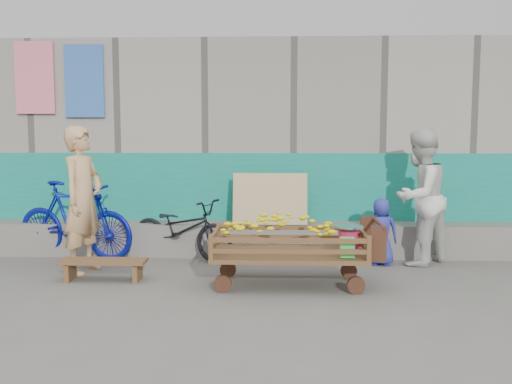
{
  "coord_description": "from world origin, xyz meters",
  "views": [
    {
      "loc": [
        0.41,
        -5.39,
        1.7
      ],
      "look_at": [
        0.15,
        1.2,
        1.0
      ],
      "focal_mm": 40.0,
      "sensor_mm": 36.0,
      "label": 1
    }
  ],
  "objects_px": {
    "banana_cart": "(286,238)",
    "bicycle_dark": "(182,229)",
    "bicycle_blue": "(74,220)",
    "vendor_man": "(83,199)",
    "woman": "(419,197)",
    "child": "(381,232)",
    "bench": "(104,265)"
  },
  "relations": [
    {
      "from": "banana_cart",
      "to": "bicycle_dark",
      "type": "height_order",
      "value": "bicycle_dark"
    },
    {
      "from": "bicycle_blue",
      "to": "vendor_man",
      "type": "bearing_deg",
      "value": -137.1
    },
    {
      "from": "vendor_man",
      "to": "woman",
      "type": "distance_m",
      "value": 4.2
    },
    {
      "from": "banana_cart",
      "to": "bicycle_blue",
      "type": "distance_m",
      "value": 3.07
    },
    {
      "from": "banana_cart",
      "to": "vendor_man",
      "type": "xyz_separation_m",
      "value": [
        -2.44,
        0.54,
        0.35
      ]
    },
    {
      "from": "bicycle_dark",
      "to": "banana_cart",
      "type": "bearing_deg",
      "value": -108.39
    },
    {
      "from": "banana_cart",
      "to": "vendor_man",
      "type": "distance_m",
      "value": 2.53
    },
    {
      "from": "vendor_man",
      "to": "bicycle_dark",
      "type": "bearing_deg",
      "value": -41.51
    },
    {
      "from": "banana_cart",
      "to": "child",
      "type": "xyz_separation_m",
      "value": [
        1.23,
        1.03,
        -0.1
      ]
    },
    {
      "from": "bench",
      "to": "bicycle_blue",
      "type": "bearing_deg",
      "value": 123.28
    },
    {
      "from": "vendor_man",
      "to": "banana_cart",
      "type": "bearing_deg",
      "value": -87.38
    },
    {
      "from": "woman",
      "to": "child",
      "type": "bearing_deg",
      "value": -35.69
    },
    {
      "from": "child",
      "to": "banana_cart",
      "type": "bearing_deg",
      "value": 41.94
    },
    {
      "from": "bench",
      "to": "woman",
      "type": "relative_size",
      "value": 0.56
    },
    {
      "from": "child",
      "to": "bicycle_blue",
      "type": "relative_size",
      "value": 0.5
    },
    {
      "from": "banana_cart",
      "to": "bicycle_dark",
      "type": "distance_m",
      "value": 1.86
    },
    {
      "from": "bicycle_blue",
      "to": "child",
      "type": "bearing_deg",
      "value": -77.79
    },
    {
      "from": "child",
      "to": "bicycle_blue",
      "type": "height_order",
      "value": "bicycle_blue"
    },
    {
      "from": "bench",
      "to": "woman",
      "type": "distance_m",
      "value": 3.98
    },
    {
      "from": "bench",
      "to": "woman",
      "type": "height_order",
      "value": "woman"
    },
    {
      "from": "vendor_man",
      "to": "child",
      "type": "bearing_deg",
      "value": -67.29
    },
    {
      "from": "banana_cart",
      "to": "vendor_man",
      "type": "relative_size",
      "value": 1.04
    },
    {
      "from": "banana_cart",
      "to": "child",
      "type": "relative_size",
      "value": 2.14
    },
    {
      "from": "banana_cart",
      "to": "bicycle_blue",
      "type": "bearing_deg",
      "value": 156.26
    },
    {
      "from": "banana_cart",
      "to": "vendor_man",
      "type": "bearing_deg",
      "value": 167.56
    },
    {
      "from": "bench",
      "to": "child",
      "type": "xyz_separation_m",
      "value": [
        3.31,
        0.9,
        0.25
      ]
    },
    {
      "from": "banana_cart",
      "to": "bench",
      "type": "distance_m",
      "value": 2.12
    },
    {
      "from": "banana_cart",
      "to": "bicycle_blue",
      "type": "relative_size",
      "value": 1.06
    },
    {
      "from": "banana_cart",
      "to": "child",
      "type": "bearing_deg",
      "value": 40.11
    },
    {
      "from": "vendor_man",
      "to": "bicycle_dark",
      "type": "relative_size",
      "value": 1.14
    },
    {
      "from": "bicycle_dark",
      "to": "woman",
      "type": "bearing_deg",
      "value": -68.76
    },
    {
      "from": "bicycle_dark",
      "to": "child",
      "type": "bearing_deg",
      "value": -70.81
    }
  ]
}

